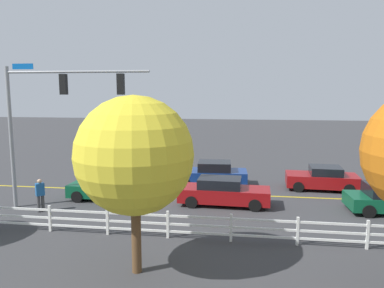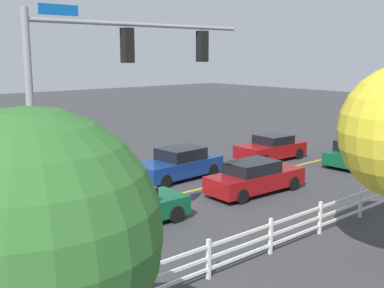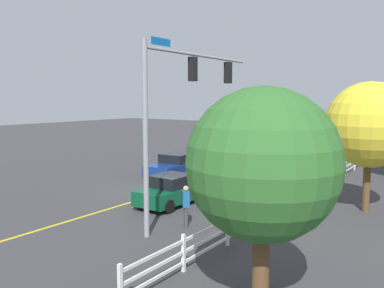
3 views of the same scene
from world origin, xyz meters
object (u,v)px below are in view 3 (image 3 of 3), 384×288
object	(u,v)px
tree_0	(370,125)
car_4	(176,166)
car_3	(240,170)
car_1	(230,154)
car_0	(174,190)
car_2	(292,155)
tree_3	(263,165)
pedestrian	(186,205)

from	to	relation	value
tree_0	car_4	bearing A→B (deg)	-96.78
car_4	car_3	bearing A→B (deg)	100.11
car_1	car_3	size ratio (longest dim) A/B	0.89
car_0	car_2	size ratio (longest dim) A/B	0.92
car_0	tree_0	size ratio (longest dim) A/B	0.71
car_1	car_3	distance (m)	7.12
car_1	car_0	bearing A→B (deg)	20.29
car_2	car_4	size ratio (longest dim) A/B	0.98
car_3	car_2	bearing A→B (deg)	1.50
car_1	car_4	world-z (taller)	car_4
car_3	car_4	xyz separation A→B (m)	(0.99, -4.21, 0.02)
tree_3	pedestrian	bearing A→B (deg)	-128.21
car_1	tree_0	bearing A→B (deg)	57.82
car_3	pedestrian	world-z (taller)	pedestrian
car_0	car_4	size ratio (longest dim) A/B	0.90
pedestrian	tree_0	size ratio (longest dim) A/B	0.29
tree_3	car_3	bearing A→B (deg)	-149.75
car_1	tree_3	size ratio (longest dim) A/B	0.80
tree_0	car_2	bearing A→B (deg)	-144.57
car_2	car_4	bearing A→B (deg)	153.19
car_1	tree_3	world-z (taller)	tree_3
car_3	pedestrian	xyz separation A→B (m)	(9.01, 2.43, 0.22)
car_1	car_4	size ratio (longest dim) A/B	0.92
tree_3	car_2	bearing A→B (deg)	-160.64
pedestrian	tree_0	distance (m)	9.04
car_2	pedestrian	size ratio (longest dim) A/B	2.73
car_0	tree_3	world-z (taller)	tree_3
pedestrian	tree_3	xyz separation A→B (m)	(4.11, 5.22, 2.67)
car_0	car_1	size ratio (longest dim) A/B	0.97
car_0	pedestrian	world-z (taller)	pedestrian
car_1	car_4	bearing A→B (deg)	1.35
tree_3	car_4	bearing A→B (deg)	-135.65
car_1	car_2	xyz separation A→B (m)	(-2.61, 4.10, 0.01)
car_3	pedestrian	bearing A→B (deg)	-162.96
car_0	car_2	distance (m)	15.00
tree_0	car_0	bearing A→B (deg)	-62.68
car_4	tree_0	xyz separation A→B (m)	(1.43, 12.02, 3.23)
car_1	pedestrian	world-z (taller)	pedestrian
car_2	car_4	xyz separation A→B (m)	(9.46, -4.27, 0.02)
car_2	tree_0	world-z (taller)	tree_0
pedestrian	tree_0	world-z (taller)	tree_0
car_3	tree_0	xyz separation A→B (m)	(2.42, 7.81, 3.25)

